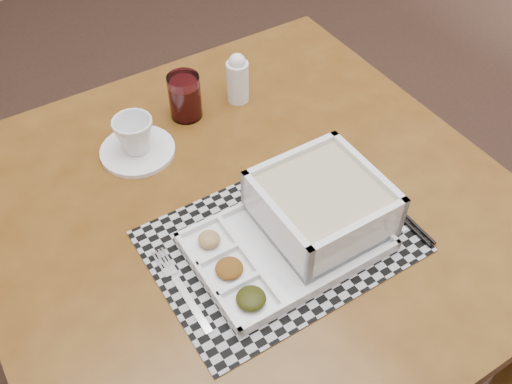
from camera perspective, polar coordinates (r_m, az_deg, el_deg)
floor at (r=1.99m, az=20.87°, el=-6.06°), size 5.00×5.00×0.00m
dining_table at (r=1.11m, az=-0.88°, el=-3.39°), size 0.99×0.99×0.71m
placemat at (r=1.00m, az=2.41°, el=-4.95°), size 0.45×0.34×0.00m
serving_tray at (r=0.98m, az=5.69°, el=-2.24°), size 0.35×0.24×0.10m
fork at (r=0.94m, az=-7.60°, el=-9.45°), size 0.03×0.19×0.00m
spoon at (r=1.10m, az=10.05°, el=0.88°), size 0.04×0.18×0.01m
chopsticks at (r=1.08m, az=12.96°, el=-0.87°), size 0.03×0.24×0.01m
saucer at (r=1.17m, az=-11.74°, el=4.06°), size 0.15×0.15×0.01m
cup at (r=1.14m, az=-12.06°, el=5.59°), size 0.10×0.10×0.07m
juice_glass at (r=1.22m, az=-7.12°, el=9.31°), size 0.07×0.07×0.10m
creamer_bottle at (r=1.25m, az=-1.85°, el=11.29°), size 0.05×0.05×0.12m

